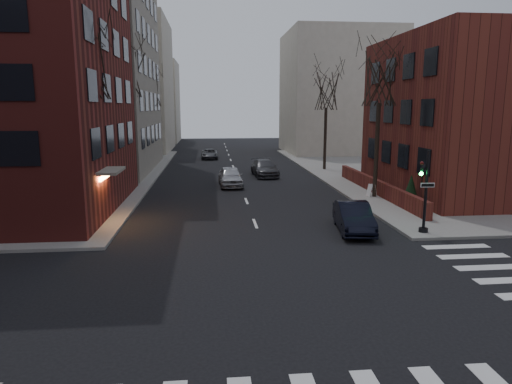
# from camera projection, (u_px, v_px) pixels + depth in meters

# --- Properties ---
(ground) EXTENTS (160.00, 160.00, 0.00)m
(ground) POSITION_uv_depth(u_px,v_px,m) (296.00, 331.00, 12.81)
(ground) COLOR black
(ground) RESTS_ON ground
(building_left_tan) EXTENTS (18.00, 18.00, 28.00)m
(building_left_tan) POSITION_uv_depth(u_px,v_px,m) (48.00, 20.00, 41.84)
(building_left_tan) COLOR gray
(building_left_tan) RESTS_ON ground
(building_right_brick) EXTENTS (12.00, 14.00, 11.00)m
(building_right_brick) POSITION_uv_depth(u_px,v_px,m) (479.00, 117.00, 31.97)
(building_right_brick) COLOR maroon
(building_right_brick) RESTS_ON ground
(low_wall_right) EXTENTS (0.35, 16.00, 1.00)m
(low_wall_right) POSITION_uv_depth(u_px,v_px,m) (376.00, 187.00, 32.17)
(low_wall_right) COLOR maroon
(low_wall_right) RESTS_ON sidewalk_far_right
(building_distant_la) EXTENTS (14.00, 16.00, 18.00)m
(building_distant_la) POSITION_uv_depth(u_px,v_px,m) (118.00, 86.00, 63.50)
(building_distant_la) COLOR beige
(building_distant_la) RESTS_ON ground
(building_distant_ra) EXTENTS (14.00, 14.00, 16.00)m
(building_distant_ra) POSITION_uv_depth(u_px,v_px,m) (338.00, 93.00, 61.69)
(building_distant_ra) COLOR beige
(building_distant_ra) RESTS_ON ground
(building_distant_lb) EXTENTS (10.00, 12.00, 14.00)m
(building_distant_lb) POSITION_uv_depth(u_px,v_px,m) (149.00, 102.00, 80.69)
(building_distant_lb) COLOR beige
(building_distant_lb) RESTS_ON ground
(traffic_signal) EXTENTS (0.76, 0.44, 4.00)m
(traffic_signal) POSITION_uv_depth(u_px,v_px,m) (424.00, 197.00, 22.02)
(traffic_signal) COLOR black
(traffic_signal) RESTS_ON sidewalk_far_right
(tree_left_a) EXTENTS (4.18, 4.18, 10.26)m
(tree_left_a) POSITION_uv_depth(u_px,v_px,m) (86.00, 63.00, 24.09)
(tree_left_a) COLOR #2D231C
(tree_left_a) RESTS_ON sidewalk_far_left
(tree_left_b) EXTENTS (4.40, 4.40, 10.80)m
(tree_left_b) POSITION_uv_depth(u_px,v_px,m) (126.00, 72.00, 35.75)
(tree_left_b) COLOR #2D231C
(tree_left_b) RESTS_ON sidewalk_far_left
(tree_left_c) EXTENTS (3.96, 3.96, 9.72)m
(tree_left_c) POSITION_uv_depth(u_px,v_px,m) (150.00, 90.00, 49.60)
(tree_left_c) COLOR #2D231C
(tree_left_c) RESTS_ON sidewalk_far_left
(tree_right_a) EXTENTS (3.96, 3.96, 9.72)m
(tree_right_a) POSITION_uv_depth(u_px,v_px,m) (380.00, 78.00, 29.79)
(tree_right_a) COLOR #2D231C
(tree_right_a) RESTS_ON sidewalk_far_right
(tree_right_b) EXTENTS (3.74, 3.74, 9.18)m
(tree_right_b) POSITION_uv_depth(u_px,v_px,m) (326.00, 92.00, 43.56)
(tree_right_b) COLOR #2D231C
(tree_right_b) RESTS_ON sidewalk_far_right
(streetlamp_near) EXTENTS (0.36, 0.36, 6.28)m
(streetlamp_near) POSITION_uv_depth(u_px,v_px,m) (128.00, 134.00, 32.75)
(streetlamp_near) COLOR black
(streetlamp_near) RESTS_ON sidewalk_far_left
(streetlamp_far) EXTENTS (0.36, 0.36, 6.28)m
(streetlamp_far) POSITION_uv_depth(u_px,v_px,m) (159.00, 124.00, 52.32)
(streetlamp_far) COLOR black
(streetlamp_far) RESTS_ON sidewalk_far_left
(parked_sedan) EXTENTS (2.10, 4.60, 1.46)m
(parked_sedan) POSITION_uv_depth(u_px,v_px,m) (354.00, 217.00, 22.92)
(parked_sedan) COLOR black
(parked_sedan) RESTS_ON ground
(car_lane_silver) EXTENTS (1.95, 4.53, 1.52)m
(car_lane_silver) POSITION_uv_depth(u_px,v_px,m) (230.00, 177.00, 36.05)
(car_lane_silver) COLOR #ABABB0
(car_lane_silver) RESTS_ON ground
(car_lane_gray) EXTENTS (2.32, 5.14, 1.46)m
(car_lane_gray) POSITION_uv_depth(u_px,v_px,m) (265.00, 168.00, 41.26)
(car_lane_gray) COLOR #3B3B40
(car_lane_gray) RESTS_ON ground
(car_lane_far) EXTENTS (1.95, 4.22, 1.17)m
(car_lane_far) POSITION_uv_depth(u_px,v_px,m) (210.00, 154.00, 55.05)
(car_lane_far) COLOR #46474C
(car_lane_far) RESTS_ON ground
(sandwich_board) EXTENTS (0.47, 0.58, 0.84)m
(sandwich_board) POSITION_uv_depth(u_px,v_px,m) (372.00, 190.00, 31.26)
(sandwich_board) COLOR white
(sandwich_board) RESTS_ON sidewalk_far_right
(evergreen_shrub) EXTENTS (1.25, 1.25, 1.98)m
(evergreen_shrub) POSITION_uv_depth(u_px,v_px,m) (411.00, 191.00, 27.91)
(evergreen_shrub) COLOR #163317
(evergreen_shrub) RESTS_ON sidewalk_far_right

